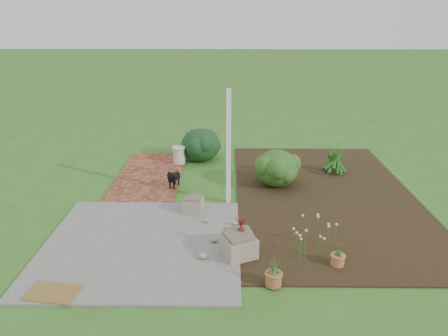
{
  "coord_description": "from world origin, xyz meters",
  "views": [
    {
      "loc": [
        0.31,
        -8.64,
        3.98
      ],
      "look_at": [
        0.2,
        0.4,
        0.7
      ],
      "focal_mm": 35.0,
      "sensor_mm": 36.0,
      "label": 1
    }
  ],
  "objects_px": {
    "stone_trough_near": "(239,243)",
    "black_dog": "(173,177)",
    "evergreen_shrub": "(277,167)",
    "cream_ceramic_urn": "(179,155)"
  },
  "relations": [
    {
      "from": "black_dog",
      "to": "cream_ceramic_urn",
      "type": "xyz_separation_m",
      "value": [
        -0.05,
        1.73,
        -0.03
      ]
    },
    {
      "from": "evergreen_shrub",
      "to": "black_dog",
      "type": "bearing_deg",
      "value": -175.03
    },
    {
      "from": "cream_ceramic_urn",
      "to": "evergreen_shrub",
      "type": "xyz_separation_m",
      "value": [
        2.5,
        -1.52,
        0.21
      ]
    },
    {
      "from": "stone_trough_near",
      "to": "cream_ceramic_urn",
      "type": "distance_m",
      "value": 4.88
    },
    {
      "from": "stone_trough_near",
      "to": "evergreen_shrub",
      "type": "bearing_deg",
      "value": 72.76
    },
    {
      "from": "stone_trough_near",
      "to": "evergreen_shrub",
      "type": "xyz_separation_m",
      "value": [
        0.97,
        3.12,
        0.26
      ]
    },
    {
      "from": "stone_trough_near",
      "to": "black_dog",
      "type": "relative_size",
      "value": 1.08
    },
    {
      "from": "cream_ceramic_urn",
      "to": "evergreen_shrub",
      "type": "distance_m",
      "value": 2.93
    },
    {
      "from": "stone_trough_near",
      "to": "black_dog",
      "type": "distance_m",
      "value": 3.26
    },
    {
      "from": "stone_trough_near",
      "to": "black_dog",
      "type": "xyz_separation_m",
      "value": [
        -1.48,
        2.91,
        0.08
      ]
    }
  ]
}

